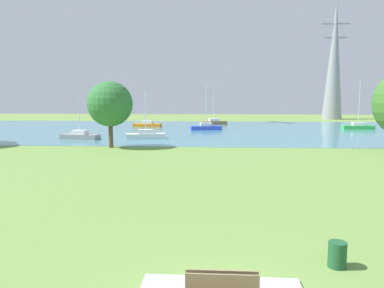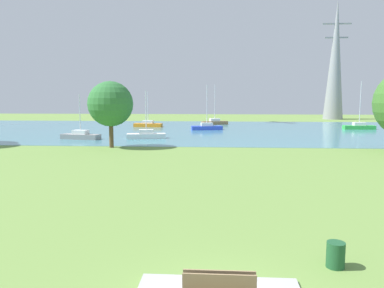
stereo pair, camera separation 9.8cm
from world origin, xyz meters
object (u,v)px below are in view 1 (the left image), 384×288
sailboat_brown (214,122)px  sailboat_blue (206,127)px  litter_bin (337,255)px  bench_facing_water (222,287)px  sailboat_gray (80,136)px  tree_west_near (110,104)px  sailboat_white (146,135)px  sailboat_orange (147,124)px  electricity_pylon (334,60)px  sailboat_green (358,126)px

sailboat_brown → sailboat_blue: bearing=-95.7°
litter_bin → bench_facing_water: bearing=-146.8°
sailboat_gray → tree_west_near: bearing=-50.6°
tree_west_near → sailboat_blue: bearing=66.3°
sailboat_blue → sailboat_white: 14.50m
sailboat_orange → electricity_pylon: 47.40m
sailboat_green → tree_west_near: sailboat_green is taller
sailboat_green → electricity_pylon: bearing=81.8°
sailboat_green → sailboat_orange: bearing=176.2°
electricity_pylon → sailboat_orange: bearing=-147.0°
tree_west_near → sailboat_green: bearing=35.4°
sailboat_brown → sailboat_white: (-8.34, -24.09, -0.02)m
sailboat_gray → tree_west_near: (5.87, -7.15, 4.01)m
sailboat_orange → tree_west_near: tree_west_near is taller
sailboat_orange → sailboat_blue: bearing=-26.0°
sailboat_gray → tree_west_near: 10.09m
electricity_pylon → tree_west_near: bearing=-126.2°
sailboat_brown → tree_west_near: 34.35m
sailboat_blue → sailboat_gray: (-15.09, -13.86, -0.02)m
litter_bin → sailboat_blue: size_ratio=0.11×
sailboat_green → sailboat_orange: sailboat_green is taller
sailboat_blue → sailboat_orange: sailboat_blue is taller
litter_bin → electricity_pylon: 81.71m
tree_west_near → electricity_pylon: 63.67m
electricity_pylon → sailboat_green: bearing=-98.2°
bench_facing_water → sailboat_green: size_ratio=0.24×
litter_bin → sailboat_orange: sailboat_orange is taller
sailboat_blue → sailboat_green: (24.16, 2.69, 0.01)m
bench_facing_water → tree_west_near: tree_west_near is taller
sailboat_blue → sailboat_gray: bearing=-137.4°
sailboat_brown → sailboat_green: size_ratio=0.97×
sailboat_gray → sailboat_white: (7.90, 1.27, 0.00)m
bench_facing_water → tree_west_near: size_ratio=0.27×
sailboat_gray → litter_bin: bearing=-58.8°
sailboat_white → sailboat_orange: bearing=99.7°
bench_facing_water → sailboat_white: bearing=103.4°
sailboat_blue → sailboat_green: 24.31m
bench_facing_water → sailboat_white: 38.38m
tree_west_near → electricity_pylon: bearing=53.8°
litter_bin → electricity_pylon: size_ratio=0.03×
bench_facing_water → sailboat_green: bearing=66.9°
sailboat_blue → tree_west_near: sailboat_blue is taller
sailboat_orange → litter_bin: bearing=-73.6°
sailboat_blue → sailboat_brown: sailboat_brown is taller
litter_bin → sailboat_blue: sailboat_blue is taller
sailboat_orange → electricity_pylon: bearing=33.0°
sailboat_gray → electricity_pylon: bearing=45.4°
sailboat_white → electricity_pylon: size_ratio=0.22×
sailboat_brown → sailboat_orange: bearing=-150.1°
bench_facing_water → sailboat_green: 57.20m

